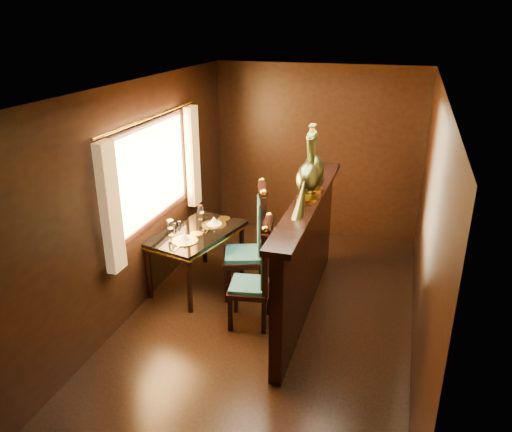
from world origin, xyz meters
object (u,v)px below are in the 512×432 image
(dining_table, at_px, (196,237))
(peacock_left, at_px, (308,165))
(chair_left, at_px, (260,271))
(chair_right, at_px, (255,238))
(peacock_right, at_px, (314,157))

(dining_table, distance_m, peacock_left, 1.78)
(dining_table, bearing_deg, chair_left, -16.64)
(peacock_left, bearing_deg, chair_left, -146.00)
(chair_right, distance_m, peacock_left, 1.24)
(chair_right, bearing_deg, peacock_left, -44.62)
(chair_right, xyz_separation_m, peacock_left, (0.64, -0.31, 1.02))
(peacock_left, xyz_separation_m, peacock_right, (0.00, 0.30, -0.00))
(chair_right, relative_size, peacock_left, 1.84)
(peacock_right, bearing_deg, chair_left, -125.27)
(chair_left, bearing_deg, chair_right, 102.15)
(dining_table, xyz_separation_m, chair_left, (0.97, -0.58, -0.01))
(chair_left, bearing_deg, peacock_left, 24.57)
(chair_left, distance_m, chair_right, 0.64)
(chair_right, distance_m, peacock_right, 1.20)
(dining_table, xyz_separation_m, peacock_right, (1.38, -0.00, 1.09))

